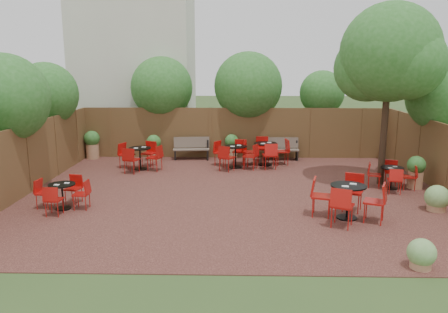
{
  "coord_description": "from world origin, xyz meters",
  "views": [
    {
      "loc": [
        -0.06,
        -12.14,
        3.68
      ],
      "look_at": [
        -0.35,
        0.5,
        1.0
      ],
      "focal_mm": 35.04,
      "sensor_mm": 36.0,
      "label": 1
    }
  ],
  "objects": [
    {
      "name": "park_bench_right",
      "position": [
        1.76,
        4.62,
        0.46
      ],
      "size": [
        1.39,
        0.45,
        0.86
      ],
      "rotation": [
        0.0,
        0.0,
        0.0
      ],
      "color": "brown",
      "rests_on": "courtyard_paving"
    },
    {
      "name": "overhang_foliage",
      "position": [
        -1.71,
        3.18,
        2.72
      ],
      "size": [
        15.51,
        10.4,
        2.73
      ],
      "color": "#296621",
      "rests_on": "ground"
    },
    {
      "name": "fence_left",
      "position": [
        -6.0,
        0.0,
        1.0
      ],
      "size": [
        0.08,
        10.0,
        2.0
      ],
      "primitive_type": "cube",
      "color": "#523A1E",
      "rests_on": "ground"
    },
    {
      "name": "courtyard_tree",
      "position": [
        4.5,
        1.12,
        3.85
      ],
      "size": [
        2.98,
        2.91,
        5.45
      ],
      "rotation": [
        0.0,
        0.0,
        -0.33
      ],
      "color": "black",
      "rests_on": "courtyard_paving"
    },
    {
      "name": "planters",
      "position": [
        -1.36,
        3.7,
        0.57
      ],
      "size": [
        11.61,
        4.55,
        1.1
      ],
      "color": "#A47552",
      "rests_on": "courtyard_paving"
    },
    {
      "name": "park_bench_left",
      "position": [
        -1.73,
        4.62,
        0.46
      ],
      "size": [
        1.44,
        0.6,
        0.86
      ],
      "rotation": [
        0.0,
        0.0,
        0.11
      ],
      "color": "brown",
      "rests_on": "courtyard_paving"
    },
    {
      "name": "courtyard_paving",
      "position": [
        0.0,
        0.0,
        0.01
      ],
      "size": [
        12.0,
        10.0,
        0.02
      ],
      "primitive_type": "cube",
      "color": "#361B16",
      "rests_on": "ground"
    },
    {
      "name": "ground",
      "position": [
        0.0,
        0.0,
        0.0
      ],
      "size": [
        80.0,
        80.0,
        0.0
      ],
      "primitive_type": "plane",
      "color": "#354F23",
      "rests_on": "ground"
    },
    {
      "name": "neighbour_building",
      "position": [
        -4.5,
        8.0,
        4.0
      ],
      "size": [
        5.0,
        4.0,
        8.0
      ],
      "primitive_type": "cube",
      "color": "beige",
      "rests_on": "ground"
    },
    {
      "name": "bistro_tables",
      "position": [
        0.22,
        1.33,
        0.47
      ],
      "size": [
        10.49,
        7.37,
        0.96
      ],
      "color": "black",
      "rests_on": "courtyard_paving"
    },
    {
      "name": "fence_back",
      "position": [
        0.0,
        5.0,
        1.0
      ],
      "size": [
        12.0,
        0.08,
        2.0
      ],
      "primitive_type": "cube",
      "color": "#523A1E",
      "rests_on": "ground"
    }
  ]
}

